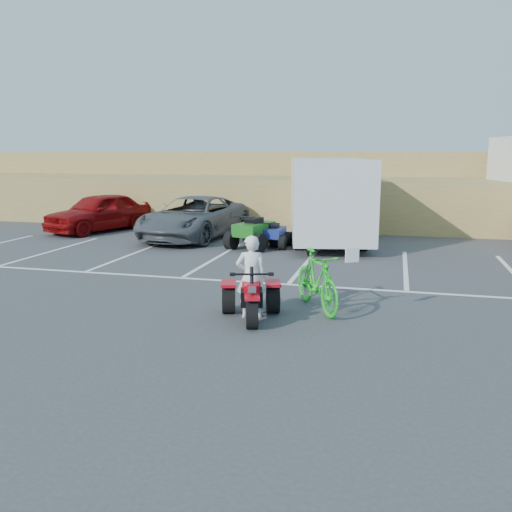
% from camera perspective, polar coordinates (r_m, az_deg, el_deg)
% --- Properties ---
extents(ground, '(100.00, 100.00, 0.00)m').
position_cam_1_polar(ground, '(10.55, 0.88, -6.05)').
color(ground, '#3A3A3C').
rests_on(ground, ground).
extents(parking_stripes, '(28.00, 5.16, 0.01)m').
position_cam_1_polar(parking_stripes, '(14.29, 8.13, -1.65)').
color(parking_stripes, white).
rests_on(parking_stripes, ground).
extents(grass_embankment, '(40.00, 8.50, 3.10)m').
position_cam_1_polar(grass_embankment, '(25.45, 9.22, 6.98)').
color(grass_embankment, olive).
rests_on(grass_embankment, ground).
extents(red_trike_atv, '(1.52, 1.78, 0.99)m').
position_cam_1_polar(red_trike_atv, '(10.18, -0.49, -6.68)').
color(red_trike_atv, '#B60A17').
rests_on(red_trike_atv, ground).
extents(rider, '(0.65, 0.52, 1.57)m').
position_cam_1_polar(rider, '(10.12, -0.52, -2.19)').
color(rider, white).
rests_on(rider, ground).
extents(green_dirt_bike, '(1.50, 1.98, 1.19)m').
position_cam_1_polar(green_dirt_bike, '(10.70, 6.41, -2.58)').
color(green_dirt_bike, '#14BF19').
rests_on(green_dirt_bike, ground).
extents(grey_pickup, '(3.00, 5.61, 1.50)m').
position_cam_1_polar(grey_pickup, '(19.80, -6.55, 4.04)').
color(grey_pickup, '#494D51').
rests_on(grey_pickup, ground).
extents(red_car, '(3.19, 4.78, 1.51)m').
position_cam_1_polar(red_car, '(22.34, -16.19, 4.46)').
color(red_car, maroon).
rests_on(red_car, ground).
extents(cargo_trailer, '(3.64, 6.51, 2.86)m').
position_cam_1_polar(cargo_trailer, '(18.79, 7.60, 6.10)').
color(cargo_trailer, silver).
rests_on(cargo_trailer, ground).
extents(quad_atv_blue, '(1.01, 1.35, 0.88)m').
position_cam_1_polar(quad_atv_blue, '(17.88, 1.85, 0.95)').
color(quad_atv_blue, navy).
rests_on(quad_atv_blue, ground).
extents(quad_atv_green, '(1.71, 2.01, 1.12)m').
position_cam_1_polar(quad_atv_green, '(17.68, -0.20, 0.84)').
color(quad_atv_green, '#165D15').
rests_on(quad_atv_green, ground).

